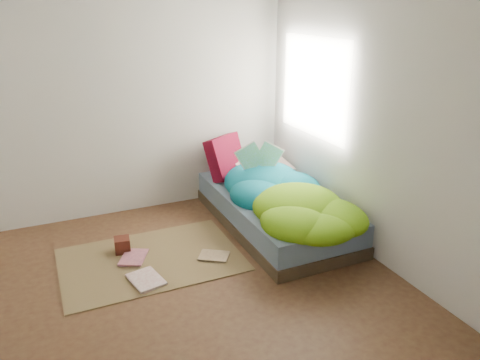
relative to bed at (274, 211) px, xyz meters
name	(u,v)px	position (x,y,z in m)	size (l,w,h in m)	color
ground	(185,287)	(-1.22, -0.72, -0.17)	(3.50, 3.50, 0.00)	#46271B
room_walls	(177,91)	(-1.21, -0.71, 1.46)	(3.54, 3.54, 2.62)	beige
bed	(274,211)	(0.00, 0.00, 0.00)	(1.00, 2.00, 0.34)	#352D1D
duvet	(286,188)	(0.00, -0.22, 0.34)	(0.96, 1.84, 0.34)	#085A81
rug	(151,259)	(-1.37, -0.17, -0.16)	(1.60, 1.10, 0.01)	brown
pillow_floral	(264,170)	(0.16, 0.58, 0.24)	(0.62, 0.38, 0.14)	beige
pillow_magenta	(226,157)	(-0.24, 0.74, 0.41)	(0.47, 0.15, 0.47)	#450416
open_book	(260,148)	(-0.07, 0.24, 0.64)	(0.41, 0.09, 0.25)	green
wooden_box	(122,245)	(-1.58, 0.08, -0.09)	(0.14, 0.14, 0.14)	#39150D
floor_book_a	(133,284)	(-1.61, -0.54, -0.14)	(0.24, 0.33, 0.02)	white
floor_book_b	(122,257)	(-1.61, -0.06, -0.14)	(0.22, 0.29, 0.03)	#D27981
floor_book_c	(212,261)	(-0.88, -0.45, -0.15)	(0.20, 0.27, 0.02)	tan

